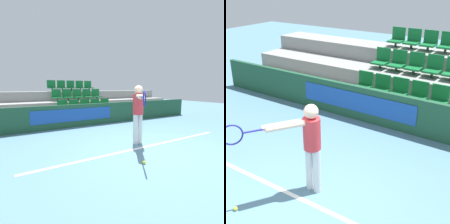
{
  "view_description": "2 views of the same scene",
  "coord_description": "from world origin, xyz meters",
  "views": [
    {
      "loc": [
        -2.9,
        -2.92,
        1.52
      ],
      "look_at": [
        -0.08,
        1.85,
        0.74
      ],
      "focal_mm": 28.0,
      "sensor_mm": 36.0,
      "label": 1
    },
    {
      "loc": [
        2.77,
        -2.69,
        3.39
      ],
      "look_at": [
        -0.28,
        1.94,
        0.91
      ],
      "focal_mm": 50.0,
      "sensor_mm": 36.0,
      "label": 2
    }
  ],
  "objects": [
    {
      "name": "ground_plane",
      "position": [
        0.0,
        0.0,
        0.0
      ],
      "size": [
        30.0,
        30.0,
        0.0
      ],
      "primitive_type": "plane",
      "color": "slate"
    },
    {
      "name": "court_baseline",
      "position": [
        0.0,
        0.38,
        0.0
      ],
      "size": [
        5.83,
        0.08,
        0.01
      ],
      "color": "white",
      "rests_on": "ground"
    },
    {
      "name": "barrier_wall",
      "position": [
        -0.02,
        3.55,
        0.44
      ],
      "size": [
        10.84,
        0.14,
        0.87
      ],
      "color": "#1E4C33",
      "rests_on": "ground"
    },
    {
      "name": "bleacher_tier_front",
      "position": [
        0.0,
        4.14,
        0.22
      ],
      "size": [
        10.44,
        1.01,
        0.44
      ],
      "color": "gray",
      "rests_on": "ground"
    },
    {
      "name": "bleacher_tier_middle",
      "position": [
        0.0,
        5.14,
        0.44
      ],
      "size": [
        10.44,
        1.01,
        0.88
      ],
      "color": "gray",
      "rests_on": "ground"
    },
    {
      "name": "bleacher_tier_back",
      "position": [
        0.0,
        6.15,
        0.66
      ],
      "size": [
        10.44,
        1.01,
        1.33
      ],
      "color": "gray",
      "rests_on": "ground"
    },
    {
      "name": "stadium_chair_0",
      "position": [
        -1.0,
        4.26,
        0.69
      ],
      "size": [
        0.42,
        0.43,
        0.56
      ],
      "color": "#333333",
      "rests_on": "bleacher_tier_front"
    },
    {
      "name": "stadium_chair_1",
      "position": [
        -0.5,
        4.26,
        0.69
      ],
      "size": [
        0.42,
        0.43,
        0.56
      ],
      "color": "#333333",
      "rests_on": "bleacher_tier_front"
    },
    {
      "name": "stadium_chair_2",
      "position": [
        0.0,
        4.26,
        0.69
      ],
      "size": [
        0.42,
        0.43,
        0.56
      ],
      "color": "#333333",
      "rests_on": "bleacher_tier_front"
    },
    {
      "name": "stadium_chair_3",
      "position": [
        0.5,
        4.26,
        0.69
      ],
      "size": [
        0.42,
        0.43,
        0.56
      ],
      "color": "#333333",
      "rests_on": "bleacher_tier_front"
    },
    {
      "name": "stadium_chair_4",
      "position": [
        1.0,
        4.26,
        0.69
      ],
      "size": [
        0.42,
        0.43,
        0.56
      ],
      "color": "#333333",
      "rests_on": "bleacher_tier_front"
    },
    {
      "name": "stadium_chair_5",
      "position": [
        -1.0,
        5.27,
        1.13
      ],
      "size": [
        0.42,
        0.43,
        0.56
      ],
      "color": "#333333",
      "rests_on": "bleacher_tier_middle"
    },
    {
      "name": "stadium_chair_6",
      "position": [
        -0.5,
        5.27,
        1.13
      ],
      "size": [
        0.42,
        0.43,
        0.56
      ],
      "color": "#333333",
      "rests_on": "bleacher_tier_middle"
    },
    {
      "name": "stadium_chair_7",
      "position": [
        0.0,
        5.27,
        1.13
      ],
      "size": [
        0.42,
        0.43,
        0.56
      ],
      "color": "#333333",
      "rests_on": "bleacher_tier_middle"
    },
    {
      "name": "stadium_chair_8",
      "position": [
        0.5,
        5.27,
        1.13
      ],
      "size": [
        0.42,
        0.43,
        0.56
      ],
      "color": "#333333",
      "rests_on": "bleacher_tier_middle"
    },
    {
      "name": "stadium_chair_9",
      "position": [
        1.0,
        5.27,
        1.13
      ],
      "size": [
        0.42,
        0.43,
        0.56
      ],
      "color": "#333333",
      "rests_on": "bleacher_tier_middle"
    },
    {
      "name": "stadium_chair_10",
      "position": [
        -1.0,
        6.28,
        1.57
      ],
      "size": [
        0.42,
        0.43,
        0.56
      ],
      "color": "#333333",
      "rests_on": "bleacher_tier_back"
    },
    {
      "name": "stadium_chair_11",
      "position": [
        -0.5,
        6.28,
        1.57
      ],
      "size": [
        0.42,
        0.43,
        0.56
      ],
      "color": "#333333",
      "rests_on": "bleacher_tier_back"
    },
    {
      "name": "stadium_chair_12",
      "position": [
        0.0,
        6.28,
        1.57
      ],
      "size": [
        0.42,
        0.43,
        0.56
      ],
      "color": "#333333",
      "rests_on": "bleacher_tier_back"
    },
    {
      "name": "stadium_chair_13",
      "position": [
        0.5,
        6.28,
        1.57
      ],
      "size": [
        0.42,
        0.43,
        0.56
      ],
      "color": "#333333",
      "rests_on": "bleacher_tier_back"
    },
    {
      "name": "stadium_chair_14",
      "position": [
        1.0,
        6.28,
        1.57
      ],
      "size": [
        0.42,
        0.43,
        0.56
      ],
      "color": "#333333",
      "rests_on": "bleacher_tier_back"
    },
    {
      "name": "tennis_player",
      "position": [
        -0.0,
        0.63,
        0.96
      ],
      "size": [
        0.89,
        1.27,
        1.57
      ],
      "rotation": [
        0.0,
        0.0,
        -0.58
      ],
      "color": "silver",
      "rests_on": "ground"
    },
    {
      "name": "tennis_ball",
      "position": [
        -0.66,
        -0.39,
        0.03
      ],
      "size": [
        0.07,
        0.07,
        0.07
      ],
      "color": "#CCDB33",
      "rests_on": "ground"
    }
  ]
}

